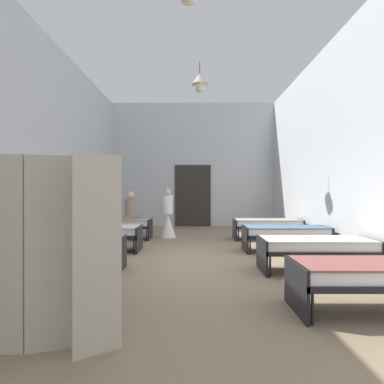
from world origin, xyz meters
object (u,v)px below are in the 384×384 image
(bed_left_row_1, at_px, (67,246))
(nurse_near_aisle, at_px, (168,220))
(patient_seated_primary, at_px, (131,209))
(bed_right_row_3, at_px, (267,224))
(privacy_screen, at_px, (49,254))
(bed_left_row_0, at_px, (4,274))
(bed_right_row_2, at_px, (285,232))
(bed_left_row_2, at_px, (99,232))
(bed_left_row_3, at_px, (118,224))
(bed_right_row_0, at_px, (377,274))
(bed_right_row_1, at_px, (316,246))

(bed_left_row_1, xyz_separation_m, nurse_near_aisle, (1.40, 4.18, 0.09))
(bed_left_row_1, xyz_separation_m, patient_seated_primary, (0.35, 3.89, 0.43))
(bed_right_row_3, xyz_separation_m, patient_seated_primary, (-3.93, 0.09, 0.43))
(patient_seated_primary, bearing_deg, nurse_near_aisle, 15.65)
(bed_right_row_3, xyz_separation_m, privacy_screen, (-3.33, -6.66, 0.41))
(patient_seated_primary, height_order, privacy_screen, privacy_screen)
(bed_left_row_0, height_order, nurse_near_aisle, nurse_near_aisle)
(bed_right_row_2, xyz_separation_m, privacy_screen, (-3.33, -4.76, 0.41))
(bed_left_row_1, bearing_deg, bed_left_row_2, 90.00)
(bed_left_row_3, bearing_deg, bed_left_row_1, -90.00)
(bed_right_row_0, xyz_separation_m, privacy_screen, (-3.33, -0.96, 0.41))
(bed_right_row_0, height_order, bed_right_row_3, same)
(bed_left_row_1, xyz_separation_m, privacy_screen, (0.95, -2.86, 0.41))
(bed_left_row_0, height_order, privacy_screen, privacy_screen)
(bed_right_row_3, distance_m, patient_seated_primary, 3.96)
(bed_right_row_1, bearing_deg, nurse_near_aisle, 124.60)
(patient_seated_primary, bearing_deg, bed_right_row_1, -44.66)
(bed_right_row_0, relative_size, bed_left_row_3, 1.00)
(bed_right_row_0, height_order, bed_right_row_1, same)
(bed_right_row_3, bearing_deg, bed_right_row_0, -90.00)
(bed_left_row_1, distance_m, bed_right_row_2, 4.69)
(bed_right_row_0, relative_size, patient_seated_primary, 2.38)
(nurse_near_aisle, height_order, privacy_screen, privacy_screen)
(bed_right_row_0, relative_size, nurse_near_aisle, 1.28)
(bed_left_row_2, xyz_separation_m, bed_left_row_3, (0.00, 1.90, 0.00))
(bed_left_row_2, relative_size, privacy_screen, 1.12)
(bed_right_row_3, bearing_deg, privacy_screen, -116.58)
(bed_left_row_0, bearing_deg, bed_right_row_3, 53.07)
(bed_left_row_1, relative_size, bed_right_row_1, 1.00)
(bed_left_row_0, xyz_separation_m, bed_right_row_1, (4.28, 1.90, 0.00))
(bed_left_row_1, height_order, nurse_near_aisle, nurse_near_aisle)
(bed_left_row_0, xyz_separation_m, bed_right_row_3, (4.28, 5.70, 0.00))
(bed_right_row_2, xyz_separation_m, bed_right_row_3, (0.00, 1.90, 0.00))
(bed_left_row_1, bearing_deg, bed_right_row_2, 23.91)
(bed_left_row_1, distance_m, bed_left_row_3, 3.80)
(bed_left_row_0, distance_m, patient_seated_primary, 5.82)
(bed_right_row_0, height_order, bed_right_row_2, same)
(bed_right_row_1, distance_m, bed_right_row_3, 3.80)
(bed_left_row_0, distance_m, bed_right_row_2, 5.73)
(bed_left_row_1, xyz_separation_m, bed_right_row_1, (4.28, 0.00, 0.00))
(bed_right_row_1, height_order, bed_right_row_2, same)
(bed_left_row_1, relative_size, privacy_screen, 1.12)
(bed_left_row_2, distance_m, privacy_screen, 4.88)
(patient_seated_primary, xyz_separation_m, privacy_screen, (0.60, -6.75, -0.02))
(bed_left_row_2, distance_m, patient_seated_primary, 2.06)
(bed_right_row_2, bearing_deg, bed_right_row_0, -90.00)
(bed_right_row_2, xyz_separation_m, bed_left_row_3, (-4.28, 1.90, 0.00))
(bed_right_row_3, height_order, privacy_screen, privacy_screen)
(bed_left_row_3, bearing_deg, bed_right_row_1, -41.57)
(bed_right_row_3, bearing_deg, bed_left_row_2, -156.09)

